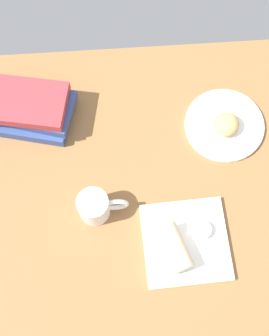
% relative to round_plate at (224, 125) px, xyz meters
% --- Properties ---
extents(dining_table, '(1.10, 0.90, 0.04)m').
position_rel_round_plate_xyz_m(dining_table, '(0.23, 0.16, -0.03)').
color(dining_table, olive).
rests_on(dining_table, ground).
extents(round_plate, '(0.23, 0.23, 0.01)m').
position_rel_round_plate_xyz_m(round_plate, '(0.00, 0.00, 0.00)').
color(round_plate, white).
rests_on(round_plate, dining_table).
extents(scone_pastry, '(0.10, 0.10, 0.05)m').
position_rel_round_plate_xyz_m(scone_pastry, '(0.00, 0.01, 0.03)').
color(scone_pastry, tan).
rests_on(scone_pastry, round_plate).
extents(square_plate, '(0.23, 0.23, 0.02)m').
position_rel_round_plate_xyz_m(square_plate, '(0.15, 0.33, 0.00)').
color(square_plate, white).
rests_on(square_plate, dining_table).
extents(sauce_cup, '(0.05, 0.05, 0.02)m').
position_rel_round_plate_xyz_m(sauce_cup, '(0.11, 0.31, 0.02)').
color(sauce_cup, silver).
rests_on(sauce_cup, square_plate).
extents(breakfast_wrap, '(0.10, 0.13, 0.06)m').
position_rel_round_plate_xyz_m(breakfast_wrap, '(0.18, 0.35, 0.04)').
color(breakfast_wrap, beige).
rests_on(breakfast_wrap, square_plate).
extents(book_stack, '(0.26, 0.20, 0.10)m').
position_rel_round_plate_xyz_m(book_stack, '(0.55, -0.07, 0.04)').
color(book_stack, '#33477F').
rests_on(book_stack, dining_table).
extents(coffee_mug, '(0.14, 0.08, 0.10)m').
position_rel_round_plate_xyz_m(coffee_mug, '(0.38, 0.23, 0.04)').
color(coffee_mug, white).
rests_on(coffee_mug, dining_table).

